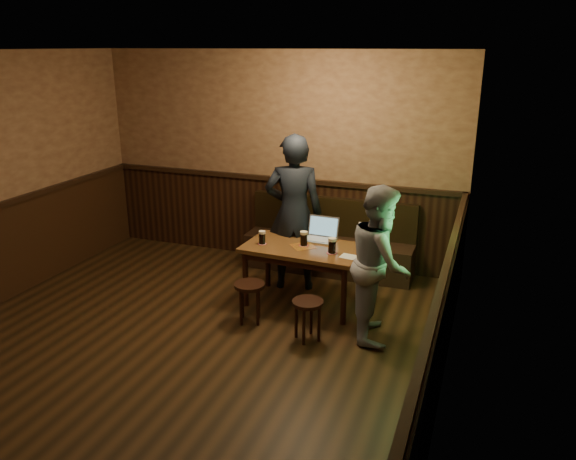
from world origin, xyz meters
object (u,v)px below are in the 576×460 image
(stool_right, at_px, (308,309))
(person_suit, at_px, (294,213))
(laptop, at_px, (321,234))
(person_grey, at_px, (380,263))
(pint_mid, at_px, (304,238))
(pub_table, at_px, (303,254))
(pint_right, at_px, (332,246))
(bench, at_px, (329,248))
(pint_left, at_px, (262,237))
(stool_left, at_px, (250,291))

(stool_right, xyz_separation_m, person_suit, (-0.58, 1.19, 0.61))
(laptop, distance_m, person_grey, 1.10)
(pint_mid, bearing_deg, person_suit, 123.31)
(pub_table, xyz_separation_m, stool_right, (0.31, -0.77, -0.27))
(stool_right, distance_m, pint_right, 0.81)
(bench, xyz_separation_m, person_grey, (0.95, -1.50, 0.48))
(bench, bearing_deg, person_suit, -112.11)
(pint_right, distance_m, person_grey, 0.67)
(laptop, bearing_deg, pint_left, -144.20)
(pub_table, height_order, person_suit, person_suit)
(stool_left, relative_size, pint_mid, 2.61)
(bench, height_order, pint_right, bench)
(stool_left, bearing_deg, bench, 76.94)
(stool_right, relative_size, pint_right, 2.45)
(bench, height_order, pub_table, bench)
(stool_left, distance_m, laptop, 1.13)
(bench, xyz_separation_m, stool_right, (0.31, -1.85, 0.03))
(pub_table, xyz_separation_m, laptop, (0.12, 0.30, 0.16))
(person_suit, bearing_deg, bench, -128.20)
(pint_right, xyz_separation_m, person_suit, (-0.63, 0.52, 0.16))
(pub_table, distance_m, pint_left, 0.50)
(pint_mid, distance_m, person_suit, 0.51)
(bench, xyz_separation_m, pint_right, (0.36, -1.17, 0.48))
(pint_right, bearing_deg, laptop, 121.20)
(laptop, xyz_separation_m, person_suit, (-0.39, 0.13, 0.18))
(bench, height_order, pint_left, bench)
(person_suit, xyz_separation_m, person_grey, (1.21, -0.84, -0.16))
(person_suit, bearing_deg, pint_left, 52.91)
(stool_left, distance_m, person_suit, 1.20)
(pint_left, xyz_separation_m, pint_mid, (0.46, 0.11, 0.01))
(bench, height_order, pint_mid, bench)
(person_suit, bearing_deg, laptop, 145.76)
(bench, relative_size, stool_right, 5.15)
(pint_left, distance_m, laptop, 0.70)
(pint_right, bearing_deg, bench, 107.06)
(bench, xyz_separation_m, pub_table, (-0.00, -1.08, 0.30))
(stool_right, distance_m, pint_mid, 0.96)
(stool_left, xyz_separation_m, pint_mid, (0.39, 0.64, 0.43))
(pint_right, xyz_separation_m, person_grey, (0.59, -0.32, -0.00))
(bench, distance_m, pub_table, 1.12)
(laptop, relative_size, person_suit, 0.20)
(pint_left, bearing_deg, laptop, 33.41)
(pint_left, height_order, pint_right, pint_right)
(stool_right, height_order, pint_mid, pint_mid)
(bench, xyz_separation_m, laptop, (0.12, -0.78, 0.46))
(pint_mid, bearing_deg, stool_right, -68.47)
(pint_left, bearing_deg, pub_table, 10.45)
(stool_left, relative_size, person_grey, 0.28)
(bench, relative_size, pint_left, 14.08)
(pub_table, distance_m, person_grey, 1.05)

